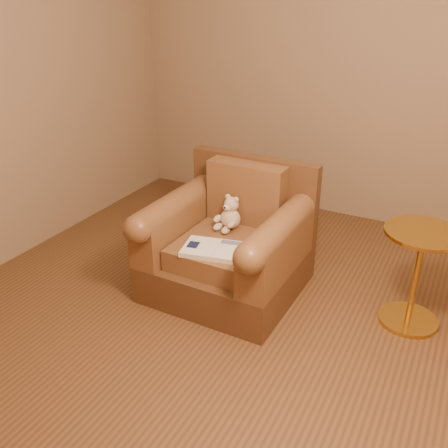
% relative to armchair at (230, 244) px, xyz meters
% --- Properties ---
extents(floor, '(4.00, 4.00, 0.00)m').
position_rel_armchair_xyz_m(floor, '(0.34, -0.43, -0.33)').
color(floor, brown).
rests_on(floor, ground).
extents(room, '(4.02, 4.02, 2.71)m').
position_rel_armchair_xyz_m(room, '(0.34, -0.43, 1.39)').
color(room, '#8E7557').
rests_on(room, ground).
extents(armchair, '(0.96, 0.91, 0.85)m').
position_rel_armchair_xyz_m(armchair, '(0.00, 0.00, 0.00)').
color(armchair, '#52331B').
rests_on(armchair, floor).
extents(teddy_bear, '(0.17, 0.20, 0.24)m').
position_rel_armchair_xyz_m(teddy_bear, '(-0.05, 0.08, 0.17)').
color(teddy_bear, '#CEB490').
rests_on(teddy_bear, armchair).
extents(guidebook, '(0.46, 0.33, 0.03)m').
position_rel_armchair_xyz_m(guidebook, '(0.03, -0.26, 0.09)').
color(guidebook, beige).
rests_on(guidebook, armchair).
extents(side_table, '(0.45, 0.45, 0.63)m').
position_rel_armchair_xyz_m(side_table, '(1.18, 0.15, 0.01)').
color(side_table, gold).
rests_on(side_table, floor).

